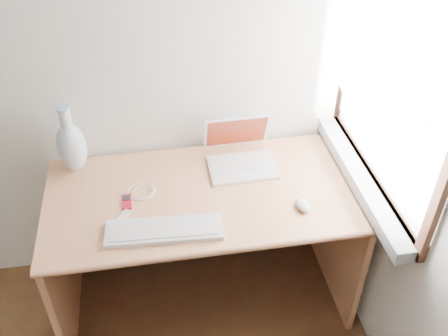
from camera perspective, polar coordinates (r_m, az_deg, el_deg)
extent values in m
cube|color=white|center=(2.04, 19.21, 10.70)|extent=(0.01, 0.90, 1.00)
cube|color=gray|center=(2.30, 15.26, -1.04)|extent=(0.10, 0.96, 0.06)
cube|color=white|center=(2.00, 17.41, 11.41)|extent=(0.02, 0.84, 0.92)
cube|color=tan|center=(2.24, -2.46, -3.03)|extent=(1.39, 0.70, 0.03)
cube|color=tan|center=(2.54, -17.94, -10.81)|extent=(0.03, 0.66, 0.71)
cube|color=tan|center=(2.63, 12.75, -7.35)|extent=(0.03, 0.66, 0.71)
cube|color=tan|center=(2.65, -3.26, -2.34)|extent=(1.33, 0.03, 0.47)
cube|color=white|center=(2.35, 2.12, 0.09)|extent=(0.32, 0.22, 0.02)
cube|color=white|center=(2.34, 2.12, 0.27)|extent=(0.29, 0.13, 0.00)
cube|color=white|center=(2.37, 1.67, 3.70)|extent=(0.31, 0.09, 0.20)
cube|color=#8C320F|center=(2.37, 1.67, 3.70)|extent=(0.29, 0.07, 0.17)
cube|color=white|center=(2.05, -6.88, -7.07)|extent=(0.48, 0.17, 0.02)
cube|color=white|center=(2.04, -6.91, -6.84)|extent=(0.45, 0.14, 0.00)
ellipsoid|color=white|center=(2.16, 9.00, -4.25)|extent=(0.07, 0.10, 0.03)
cube|color=#AB0B21|center=(2.21, -11.07, -3.82)|extent=(0.05, 0.09, 0.01)
cube|color=black|center=(2.21, -11.09, -3.73)|extent=(0.03, 0.03, 0.00)
torus|color=white|center=(2.25, -9.44, -2.64)|extent=(0.14, 0.14, 0.01)
cube|color=white|center=(2.15, -11.40, -5.37)|extent=(0.07, 0.08, 0.01)
ellipsoid|color=silver|center=(2.38, -16.99, 2.28)|extent=(0.13, 0.13, 0.25)
cylinder|color=silver|center=(2.30, -17.70, 5.41)|extent=(0.05, 0.05, 0.10)
cylinder|color=#85C3D4|center=(2.27, -17.94, 6.48)|extent=(0.06, 0.06, 0.01)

